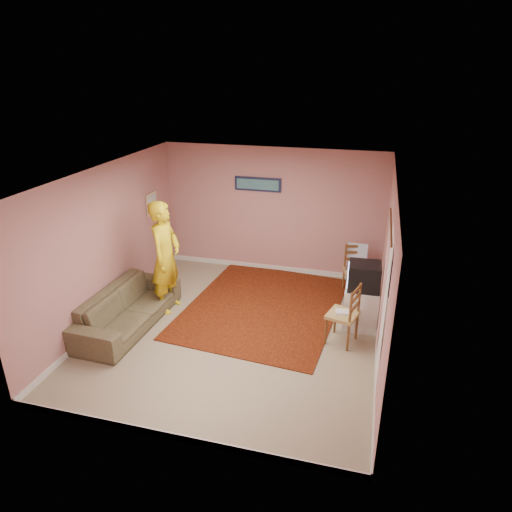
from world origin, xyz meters
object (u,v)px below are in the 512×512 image
(chair_b, at_px, (343,308))
(person, at_px, (166,257))
(crt_tv, at_px, (364,276))
(tv_cabinet, at_px, (361,307))
(sofa, at_px, (128,308))
(chair_a, at_px, (356,266))

(chair_b, height_order, person, person)
(crt_tv, xyz_separation_m, chair_b, (-0.26, -0.55, -0.32))
(crt_tv, bearing_deg, tv_cabinet, -0.00)
(tv_cabinet, relative_size, crt_tv, 1.33)
(tv_cabinet, height_order, sofa, tv_cabinet)
(tv_cabinet, height_order, chair_a, chair_a)
(chair_b, bearing_deg, sofa, -67.14)
(sofa, bearing_deg, chair_a, -56.54)
(tv_cabinet, bearing_deg, sofa, -165.62)
(sofa, bearing_deg, tv_cabinet, -73.27)
(chair_b, height_order, sofa, chair_b)
(crt_tv, xyz_separation_m, person, (-3.34, -0.24, 0.07))
(crt_tv, distance_m, chair_b, 0.69)
(chair_a, xyz_separation_m, sofa, (-3.58, -2.16, -0.25))
(tv_cabinet, xyz_separation_m, chair_b, (-0.27, -0.55, 0.25))
(tv_cabinet, relative_size, person, 0.35)
(chair_b, xyz_separation_m, sofa, (-3.48, -0.41, -0.28))
(crt_tv, relative_size, chair_a, 1.04)
(chair_a, relative_size, sofa, 0.23)
(chair_a, xyz_separation_m, chair_b, (-0.09, -1.74, 0.03))
(crt_tv, bearing_deg, chair_b, -117.62)
(crt_tv, bearing_deg, sofa, -167.78)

